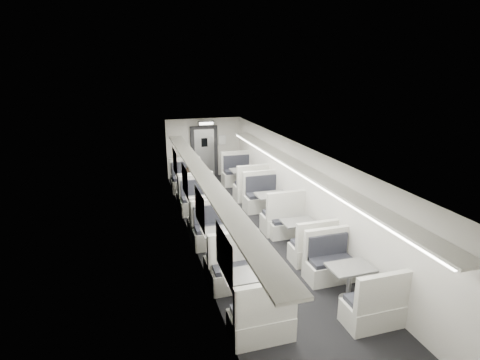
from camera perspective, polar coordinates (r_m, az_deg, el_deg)
room at (r=9.71m, az=1.44°, el=-2.25°), size 3.24×12.24×2.64m
booth_left_a at (r=12.94m, az=-7.56°, el=-1.12°), size 1.12×2.27×1.21m
booth_left_b at (r=10.92m, az=-5.69°, el=-4.60°), size 1.08×2.20×1.18m
booth_left_c at (r=8.87m, az=-2.78°, el=-9.88°), size 1.09×2.20×1.18m
booth_left_d at (r=7.26m, az=1.04°, el=-16.59°), size 1.06×2.15×1.15m
booth_right_a at (r=13.58m, az=0.63°, el=-0.01°), size 1.16×2.36×1.26m
booth_right_b at (r=11.11m, az=4.87°, el=-4.09°), size 1.14×2.31×1.23m
booth_right_c at (r=9.58m, az=8.87°, el=-8.13°), size 1.00×2.03×1.08m
booth_right_d at (r=7.82m, az=16.30°, el=-14.79°), size 1.02×2.07×1.11m
passenger at (r=12.65m, az=-7.29°, el=0.02°), size 0.60×0.46×1.46m
window_a at (r=12.56m, az=-9.88°, el=2.71°), size 0.02×1.18×0.84m
window_b at (r=10.46m, az=-8.39°, el=-0.13°), size 0.02×1.18×0.84m
window_c at (r=8.40m, az=-6.15°, el=-4.39°), size 0.02×1.18×0.84m
window_d at (r=6.44m, az=-2.45°, el=-11.29°), size 0.02×1.18×0.84m
luggage_rack_left at (r=8.91m, az=-5.56°, el=0.74°), size 0.46×10.40×0.09m
luggage_rack_right at (r=9.68m, az=9.05°, el=1.92°), size 0.46×10.40×0.09m
vestibule_door at (r=15.29m, az=-5.45°, el=4.25°), size 1.10×0.13×2.10m
exit_sign at (r=14.59m, az=-5.21°, el=8.60°), size 0.62×0.12×0.16m
wall_notice at (r=15.34m, az=-2.73°, el=6.11°), size 0.32×0.02×0.40m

